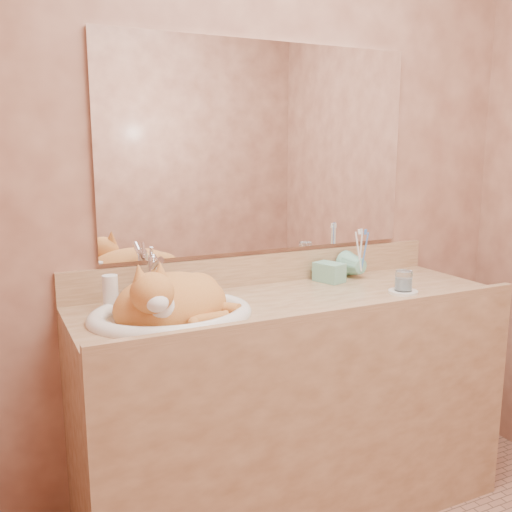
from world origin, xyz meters
name	(u,v)px	position (x,y,z in m)	size (l,w,h in m)	color
wall_back	(262,184)	(0.00, 1.00, 1.25)	(2.40, 0.02, 2.50)	brown
vanity_counter	(293,407)	(0.00, 0.72, 0.42)	(1.60, 0.55, 0.85)	brown
mirror	(263,148)	(0.00, 0.99, 1.39)	(1.30, 0.02, 0.80)	white
sink_basin	(171,292)	(-0.48, 0.70, 0.93)	(0.53, 0.44, 0.17)	white
faucet	(153,277)	(-0.48, 0.91, 0.94)	(0.05, 0.13, 0.18)	silver
cat	(170,299)	(-0.48, 0.70, 0.91)	(0.39, 0.32, 0.21)	#B9692A
soap_dispenser	(341,263)	(0.28, 0.84, 0.94)	(0.08, 0.08, 0.18)	#75BBA0
toothbrush_cup	(361,268)	(0.40, 0.87, 0.90)	(0.11, 0.11, 0.10)	#75BBA0
toothbrushes	(362,249)	(0.40, 0.87, 0.98)	(0.04, 0.04, 0.22)	white
saucer	(403,292)	(0.41, 0.62, 0.85)	(0.11, 0.11, 0.01)	white
water_glass	(404,281)	(0.41, 0.62, 0.90)	(0.06, 0.06, 0.08)	white
lotion_bottle	(111,293)	(-0.64, 0.86, 0.91)	(0.05, 0.05, 0.12)	white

